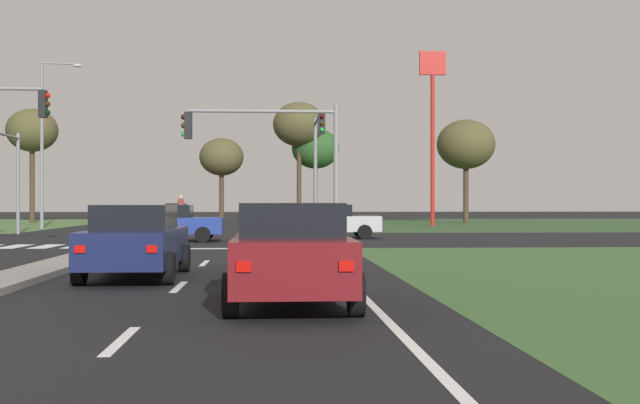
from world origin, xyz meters
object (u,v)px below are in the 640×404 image
(car_maroon_sixth, at_px, (291,253))
(fastfood_pole_sign, at_px, (432,99))
(pedestrian_at_median, at_px, (181,208))
(treeline_seventh, at_px, (316,149))
(traffic_signal_near_right, at_px, (276,147))
(car_silver_fifth, at_px, (331,221))
(traffic_signal_far_right, at_px, (318,151))
(treeline_third, at_px, (32,131))
(treeline_fourth, at_px, (222,158))
(car_white_near, at_px, (287,240))
(street_lamp_third, at_px, (45,136))
(treeline_sixth, at_px, (466,145))
(treeline_fifth, at_px, (299,125))
(car_navy_second, at_px, (136,241))
(traffic_signal_far_left, at_px, (4,161))
(car_red_fourth, at_px, (176,213))
(car_blue_third, at_px, (171,223))

(car_maroon_sixth, xyz_separation_m, fastfood_pole_sign, (10.76, 41.82, 7.86))
(pedestrian_at_median, bearing_deg, treeline_seventh, -177.90)
(traffic_signal_near_right, bearing_deg, car_silver_fifth, 70.85)
(traffic_signal_far_right, xyz_separation_m, treeline_third, (-21.01, 24.44, 3.03))
(treeline_third, xyz_separation_m, treeline_fourth, (14.76, 0.36, -2.00))
(traffic_signal_far_right, bearing_deg, fastfood_pole_sign, 59.04)
(fastfood_pole_sign, relative_size, treeline_third, 1.33)
(car_white_near, xyz_separation_m, car_maroon_sixth, (-0.07, -5.92, 0.07))
(pedestrian_at_median, distance_m, treeline_fourth, 17.17)
(car_white_near, xyz_separation_m, treeline_seventh, (3.30, 46.93, 5.22))
(street_lamp_third, bearing_deg, treeline_sixth, 22.04)
(treeline_fifth, bearing_deg, treeline_third, -179.67)
(car_silver_fifth, relative_size, treeline_seventh, 0.57)
(car_silver_fifth, distance_m, fastfood_pole_sign, 21.82)
(car_navy_second, xyz_separation_m, treeline_fourth, (-1.03, 47.38, 4.39))
(traffic_signal_far_left, distance_m, traffic_signal_far_right, 15.21)
(car_navy_second, relative_size, traffic_signal_far_right, 0.77)
(car_maroon_sixth, xyz_separation_m, treeline_fourth, (-4.22, 52.06, 4.37))
(treeline_fifth, height_order, treeline_seventh, treeline_fifth)
(car_red_fourth, xyz_separation_m, treeline_sixth, (22.85, -3.93, 5.32))
(car_red_fourth, xyz_separation_m, pedestrian_at_median, (2.32, -17.76, 0.52))
(car_red_fourth, bearing_deg, treeline_third, 7.48)
(car_maroon_sixth, relative_size, traffic_signal_far_right, 0.74)
(car_navy_second, relative_size, treeline_fifth, 0.48)
(car_white_near, distance_m, car_navy_second, 3.48)
(pedestrian_at_median, distance_m, treeline_sixth, 25.21)
(car_white_near, relative_size, treeline_sixth, 0.57)
(traffic_signal_far_left, xyz_separation_m, traffic_signal_near_right, (13.04, -11.09, -0.01))
(car_white_near, height_order, car_maroon_sixth, car_maroon_sixth)
(traffic_signal_far_left, xyz_separation_m, treeline_seventh, (16.54, 25.77, 2.37))
(car_red_fourth, bearing_deg, pedestrian_at_median, 97.43)
(car_silver_fifth, bearing_deg, traffic_signal_far_left, -103.68)
(car_blue_third, relative_size, treeline_fifth, 0.44)
(treeline_third, bearing_deg, street_lamp_third, -71.00)
(treeline_sixth, bearing_deg, car_red_fourth, 170.24)
(car_silver_fifth, bearing_deg, treeline_fourth, -167.04)
(traffic_signal_far_right, relative_size, street_lamp_third, 0.59)
(car_red_fourth, relative_size, street_lamp_third, 0.45)
(car_red_fourth, distance_m, car_maroon_sixth, 53.74)
(traffic_signal_far_right, height_order, treeline_sixth, treeline_sixth)
(car_blue_third, distance_m, car_silver_fifth, 7.23)
(car_red_fourth, bearing_deg, treeline_seventh, 178.50)
(car_white_near, distance_m, treeline_sixth, 46.08)
(traffic_signal_far_right, bearing_deg, traffic_signal_far_left, -179.34)
(traffic_signal_near_right, height_order, street_lamp_third, street_lamp_third)
(car_white_near, distance_m, car_blue_third, 15.71)
(car_red_fourth, bearing_deg, treeline_fourth, 163.68)
(treeline_third, bearing_deg, treeline_fifth, 0.33)
(traffic_signal_far_left, relative_size, treeline_seventh, 0.72)
(fastfood_pole_sign, relative_size, treeline_sixth, 1.48)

